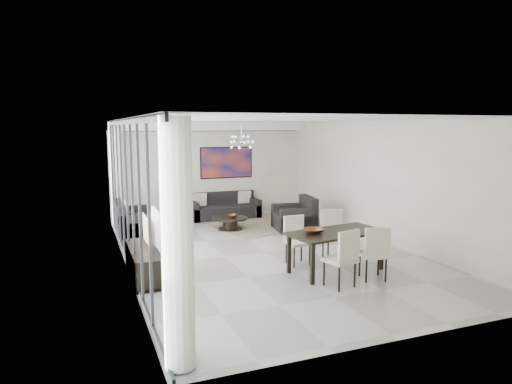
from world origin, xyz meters
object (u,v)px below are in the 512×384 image
coffee_table (230,223)px  television (152,230)px  sofa_main (224,209)px  dining_table (336,236)px  tv_console (144,263)px

coffee_table → television: bearing=-128.1°
sofa_main → television: size_ratio=1.77×
sofa_main → television: bearing=-120.7°
coffee_table → sofa_main: sofa_main is taller
sofa_main → dining_table: size_ratio=1.05×
coffee_table → dining_table: dining_table is taller
sofa_main → dining_table: 5.80m
sofa_main → tv_console: size_ratio=1.20×
dining_table → coffee_table: bearing=100.5°
television → dining_table: (3.32, -0.91, -0.19)m
dining_table → tv_console: bearing=164.6°
coffee_table → tv_console: bearing=-130.2°
tv_console → coffee_table: bearing=49.8°
tv_console → television: (0.16, -0.06, 0.61)m
television → dining_table: 3.45m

